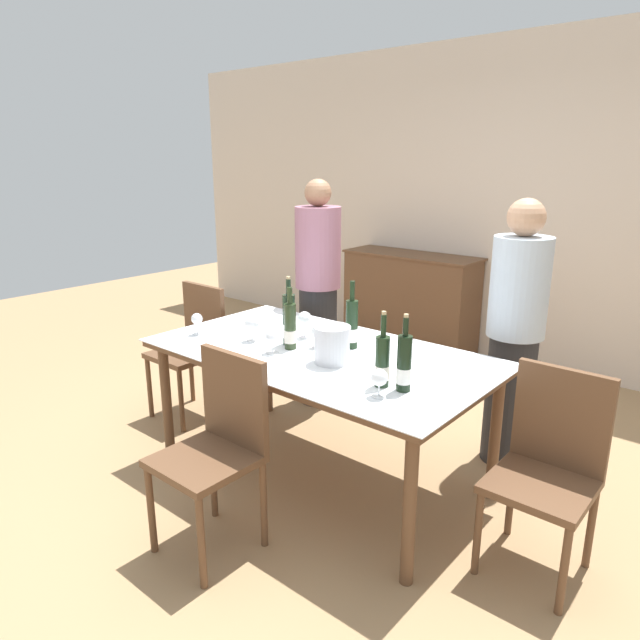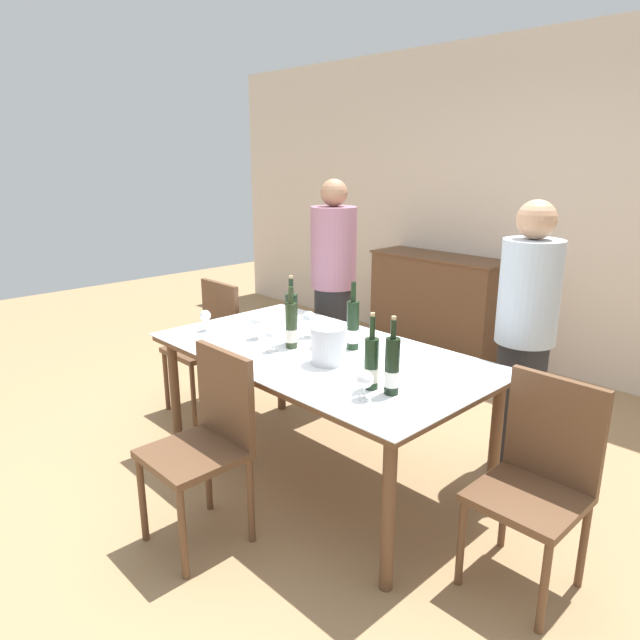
# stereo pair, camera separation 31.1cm
# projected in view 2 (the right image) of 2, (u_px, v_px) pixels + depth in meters

# --- Properties ---
(ground_plane) EXTENTS (12.00, 12.00, 0.00)m
(ground_plane) POSITION_uv_depth(u_px,v_px,m) (320.00, 474.00, 3.37)
(ground_plane) COLOR #A37F56
(back_wall) EXTENTS (8.00, 0.10, 2.80)m
(back_wall) POSITION_uv_depth(u_px,v_px,m) (549.00, 208.00, 4.76)
(back_wall) COLOR beige
(back_wall) RESTS_ON ground_plane
(sideboard_cabinet) EXTENTS (1.31, 0.46, 0.93)m
(sideboard_cabinet) POSITION_uv_depth(u_px,v_px,m) (437.00, 304.00, 5.41)
(sideboard_cabinet) COLOR brown
(sideboard_cabinet) RESTS_ON ground_plane
(dining_table) EXTENTS (1.92, 1.06, 0.77)m
(dining_table) POSITION_uv_depth(u_px,v_px,m) (320.00, 362.00, 3.18)
(dining_table) COLOR brown
(dining_table) RESTS_ON ground_plane
(ice_bucket) EXTENTS (0.20, 0.20, 0.20)m
(ice_bucket) POSITION_uv_depth(u_px,v_px,m) (328.00, 344.00, 2.95)
(ice_bucket) COLOR silver
(ice_bucket) RESTS_ON dining_table
(wine_bottle_0) EXTENTS (0.07, 0.07, 0.37)m
(wine_bottle_0) POSITION_uv_depth(u_px,v_px,m) (392.00, 367.00, 2.56)
(wine_bottle_0) COLOR black
(wine_bottle_0) RESTS_ON dining_table
(wine_bottle_1) EXTENTS (0.07, 0.07, 0.38)m
(wine_bottle_1) POSITION_uv_depth(u_px,v_px,m) (353.00, 326.00, 3.17)
(wine_bottle_1) COLOR black
(wine_bottle_1) RESTS_ON dining_table
(wine_bottle_2) EXTENTS (0.07, 0.07, 0.35)m
(wine_bottle_2) POSITION_uv_depth(u_px,v_px,m) (291.00, 326.00, 3.19)
(wine_bottle_2) COLOR #28381E
(wine_bottle_2) RESTS_ON dining_table
(wine_bottle_3) EXTENTS (0.07, 0.07, 0.40)m
(wine_bottle_3) POSITION_uv_depth(u_px,v_px,m) (291.00, 320.00, 3.26)
(wine_bottle_3) COLOR #1E3323
(wine_bottle_3) RESTS_ON dining_table
(wine_bottle_4) EXTENTS (0.07, 0.07, 0.36)m
(wine_bottle_4) POSITION_uv_depth(u_px,v_px,m) (371.00, 364.00, 2.62)
(wine_bottle_4) COLOR black
(wine_bottle_4) RESTS_ON dining_table
(wine_glass_0) EXTENTS (0.07, 0.07, 0.13)m
(wine_glass_0) POSITION_uv_depth(u_px,v_px,m) (318.00, 333.00, 3.20)
(wine_glass_0) COLOR white
(wine_glass_0) RESTS_ON dining_table
(wine_glass_1) EXTENTS (0.09, 0.09, 0.15)m
(wine_glass_1) POSITION_uv_depth(u_px,v_px,m) (256.00, 322.00, 3.35)
(wine_glass_1) COLOR white
(wine_glass_1) RESTS_ON dining_table
(wine_glass_2) EXTENTS (0.08, 0.08, 0.16)m
(wine_glass_2) POSITION_uv_depth(u_px,v_px,m) (309.00, 319.00, 3.38)
(wine_glass_2) COLOR white
(wine_glass_2) RESTS_ON dining_table
(wine_glass_3) EXTENTS (0.07, 0.07, 0.13)m
(wine_glass_3) POSITION_uv_depth(u_px,v_px,m) (205.00, 316.00, 3.51)
(wine_glass_3) COLOR white
(wine_glass_3) RESTS_ON dining_table
(wine_glass_4) EXTENTS (0.08, 0.08, 0.13)m
(wine_glass_4) POSITION_uv_depth(u_px,v_px,m) (365.00, 380.00, 2.51)
(wine_glass_4) COLOR white
(wine_glass_4) RESTS_ON dining_table
(wine_glass_5) EXTENTS (0.08, 0.08, 0.13)m
(wine_glass_5) POSITION_uv_depth(u_px,v_px,m) (272.00, 336.00, 3.13)
(wine_glass_5) COLOR white
(wine_glass_5) RESTS_ON dining_table
(chair_left_end) EXTENTS (0.42, 0.42, 0.94)m
(chair_left_end) POSITION_uv_depth(u_px,v_px,m) (209.00, 338.00, 4.15)
(chair_left_end) COLOR brown
(chair_left_end) RESTS_ON ground_plane
(chair_right_end) EXTENTS (0.42, 0.42, 0.92)m
(chair_right_end) POSITION_uv_depth(u_px,v_px,m) (539.00, 472.00, 2.42)
(chair_right_end) COLOR brown
(chair_right_end) RESTS_ON ground_plane
(chair_near_front) EXTENTS (0.42, 0.42, 0.94)m
(chair_near_front) POSITION_uv_depth(u_px,v_px,m) (208.00, 434.00, 2.70)
(chair_near_front) COLOR brown
(chair_near_front) RESTS_ON ground_plane
(person_host) EXTENTS (0.33, 0.33, 1.67)m
(person_host) POSITION_uv_depth(u_px,v_px,m) (333.00, 295.00, 4.18)
(person_host) COLOR #262628
(person_host) RESTS_ON ground_plane
(person_guest_left) EXTENTS (0.33, 0.33, 1.59)m
(person_guest_left) POSITION_uv_depth(u_px,v_px,m) (524.00, 342.00, 3.22)
(person_guest_left) COLOR #262628
(person_guest_left) RESTS_ON ground_plane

